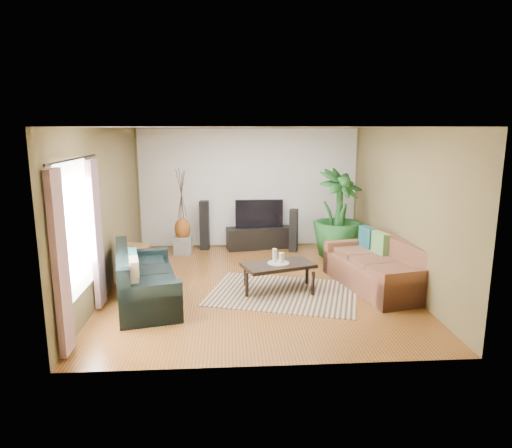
{
  "coord_description": "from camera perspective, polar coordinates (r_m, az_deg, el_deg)",
  "views": [
    {
      "loc": [
        -0.51,
        -7.53,
        2.69
      ],
      "look_at": [
        0.0,
        0.2,
        1.05
      ],
      "focal_mm": 32.0,
      "sensor_mm": 36.0,
      "label": 1
    }
  ],
  "objects": [
    {
      "name": "sofa_right",
      "position": [
        8.04,
        14.63,
        -4.81
      ],
      "size": [
        1.38,
        2.24,
        0.85
      ],
      "primitive_type": "cube",
      "rotation": [
        0.0,
        0.0,
        -1.35
      ],
      "color": "brown",
      "rests_on": "floor"
    },
    {
      "name": "floor",
      "position": [
        8.01,
        0.09,
        -7.66
      ],
      "size": [
        5.5,
        5.5,
        0.0
      ],
      "primitive_type": "plane",
      "color": "brown",
      "rests_on": "ground"
    },
    {
      "name": "vase",
      "position": [
        9.96,
        -9.18,
        -0.61
      ],
      "size": [
        0.34,
        0.34,
        0.48
      ],
      "primitive_type": "ellipsoid",
      "color": "brown",
      "rests_on": "pedestal"
    },
    {
      "name": "curtain_rod",
      "position": [
        6.25,
        -21.87,
        7.52
      ],
      "size": [
        0.03,
        1.9,
        0.03
      ],
      "primitive_type": "cylinder",
      "rotation": [
        1.57,
        0.0,
        0.0
      ],
      "color": "black",
      "rests_on": "ground"
    },
    {
      "name": "candle_tray",
      "position": [
        7.63,
        2.81,
        -4.89
      ],
      "size": [
        0.36,
        0.36,
        0.02
      ],
      "primitive_type": "cylinder",
      "color": "#999993",
      "rests_on": "coffee_table"
    },
    {
      "name": "potted_plant",
      "position": [
        9.71,
        10.22,
        1.29
      ],
      "size": [
        1.45,
        1.45,
        1.85
      ],
      "primitive_type": "imported",
      "rotation": [
        0.0,
        0.0,
        0.65
      ],
      "color": "#1A4E1D",
      "rests_on": "floor"
    },
    {
      "name": "television",
      "position": [
        10.23,
        0.4,
        1.32
      ],
      "size": [
        1.07,
        0.06,
        0.63
      ],
      "primitive_type": "cube",
      "color": "black",
      "rests_on": "tv_stand"
    },
    {
      "name": "tv_stand",
      "position": [
        10.35,
        0.39,
        -1.72
      ],
      "size": [
        1.51,
        0.66,
        0.49
      ],
      "primitive_type": "cube",
      "rotation": [
        0.0,
        0.0,
        0.16
      ],
      "color": "black",
      "rests_on": "floor"
    },
    {
      "name": "wall_back",
      "position": [
        10.38,
        -0.93,
        4.53
      ],
      "size": [
        5.0,
        0.0,
        5.0
      ],
      "primitive_type": "plane",
      "rotation": [
        1.57,
        0.0,
        0.0
      ],
      "color": "brown",
      "rests_on": "ground"
    },
    {
      "name": "candle_tall",
      "position": [
        7.62,
        2.34,
        -3.95
      ],
      "size": [
        0.07,
        0.07,
        0.23
      ],
      "primitive_type": "cylinder",
      "color": "beige",
      "rests_on": "candle_tray"
    },
    {
      "name": "ceiling",
      "position": [
        7.55,
        0.1,
        12.03
      ],
      "size": [
        5.5,
        5.5,
        0.0
      ],
      "primitive_type": "plane",
      "rotation": [
        3.14,
        0.0,
        0.0
      ],
      "color": "white",
      "rests_on": "ground"
    },
    {
      "name": "backwall_panel",
      "position": [
        10.37,
        -0.92,
        4.53
      ],
      "size": [
        4.9,
        0.0,
        4.9
      ],
      "primitive_type": "plane",
      "rotation": [
        1.57,
        0.0,
        0.0
      ],
      "color": "white",
      "rests_on": "ground"
    },
    {
      "name": "coffee_table",
      "position": [
        7.7,
        2.79,
        -6.63
      ],
      "size": [
        1.3,
        0.97,
        0.47
      ],
      "primitive_type": "cube",
      "rotation": [
        0.0,
        0.0,
        0.32
      ],
      "color": "black",
      "rests_on": "floor"
    },
    {
      "name": "wall_front",
      "position": [
        4.99,
        2.22,
        -3.63
      ],
      "size": [
        5.0,
        0.0,
        5.0
      ],
      "primitive_type": "plane",
      "rotation": [
        -1.57,
        0.0,
        0.0
      ],
      "color": "brown",
      "rests_on": "ground"
    },
    {
      "name": "sofa_left",
      "position": [
        7.38,
        -13.55,
        -6.28
      ],
      "size": [
        1.3,
        2.16,
        0.85
      ],
      "primitive_type": "cube",
      "rotation": [
        0.0,
        0.0,
        1.8
      ],
      "color": "black",
      "rests_on": "floor"
    },
    {
      "name": "curtain_near",
      "position": [
        5.74,
        -23.25,
        -4.62
      ],
      "size": [
        0.08,
        0.35,
        2.2
      ],
      "primitive_type": "cube",
      "color": "gray",
      "rests_on": "ground"
    },
    {
      "name": "curtain_far",
      "position": [
        7.12,
        -19.33,
        -1.22
      ],
      "size": [
        0.08,
        0.35,
        2.2
      ],
      "primitive_type": "cube",
      "color": "gray",
      "rests_on": "ground"
    },
    {
      "name": "wall_left",
      "position": [
        7.9,
        -18.3,
        1.58
      ],
      "size": [
        0.0,
        5.5,
        5.5
      ],
      "primitive_type": "plane",
      "rotation": [
        1.57,
        0.0,
        1.57
      ],
      "color": "brown",
      "rests_on": "ground"
    },
    {
      "name": "speaker_right",
      "position": [
        10.06,
        4.72,
        -0.81
      ],
      "size": [
        0.22,
        0.23,
        0.95
      ],
      "primitive_type": "cube",
      "rotation": [
        0.0,
        0.0,
        -0.31
      ],
      "color": "black",
      "rests_on": "floor"
    },
    {
      "name": "candle_short",
      "position": [
        7.67,
        3.28,
        -4.17
      ],
      "size": [
        0.07,
        0.07,
        0.15
      ],
      "primitive_type": "cylinder",
      "color": "beige",
      "rests_on": "candle_tray"
    },
    {
      "name": "side_table",
      "position": [
        8.87,
        -14.98,
        -4.33
      ],
      "size": [
        0.58,
        0.58,
        0.53
      ],
      "primitive_type": "cube",
      "rotation": [
        0.0,
        0.0,
        -0.18
      ],
      "color": "olive",
      "rests_on": "floor"
    },
    {
      "name": "pedestal",
      "position": [
        10.05,
        -9.11,
        -2.62
      ],
      "size": [
        0.39,
        0.39,
        0.38
      ],
      "primitive_type": "cube",
      "rotation": [
        0.0,
        0.0,
        -0.02
      ],
      "color": "gray",
      "rests_on": "floor"
    },
    {
      "name": "window_pane",
      "position": [
        6.38,
        -21.67,
        -0.57
      ],
      "size": [
        0.0,
        1.8,
        1.8
      ],
      "primitive_type": "plane",
      "rotation": [
        1.57,
        0.0,
        1.57
      ],
      "color": "white",
      "rests_on": "ground"
    },
    {
      "name": "plant_pot",
      "position": [
        9.88,
        10.05,
        -3.23
      ],
      "size": [
        0.34,
        0.34,
        0.27
      ],
      "primitive_type": "cylinder",
      "color": "black",
      "rests_on": "floor"
    },
    {
      "name": "candle_mid",
      "position": [
        7.57,
        3.15,
        -4.27
      ],
      "size": [
        0.07,
        0.07,
        0.18
      ],
      "primitive_type": "cylinder",
      "color": "#EBE5C6",
      "rests_on": "candle_tray"
    },
    {
      "name": "area_rug",
      "position": [
        7.65,
        3.42,
        -8.62
      ],
      "size": [
        2.76,
        2.3,
        0.01
      ],
      "primitive_type": "cube",
      "rotation": [
        0.0,
        0.0,
        -0.29
      ],
      "color": "tan",
      "rests_on": "floor"
    },
    {
      "name": "wall_right",
      "position": [
        8.22,
        17.78,
        1.99
      ],
      "size": [
        0.0,
        5.5,
        5.5
      ],
      "primitive_type": "plane",
      "rotation": [
        1.57,
        0.0,
        -1.57
      ],
      "color": "brown",
      "rests_on": "ground"
    },
    {
      "name": "speaker_left",
      "position": [
        10.27,
        -6.46,
        -0.16
      ],
      "size": [
        0.22,
        0.24,
        1.1
      ],
      "primitive_type": "cube",
      "rotation": [
        0.0,
        0.0,
        -0.09
      ],
      "color": "black",
      "rests_on": "floor"
    }
  ]
}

